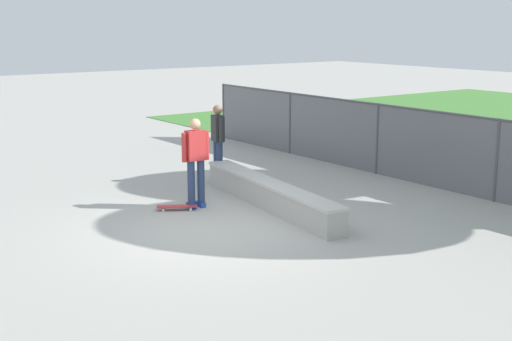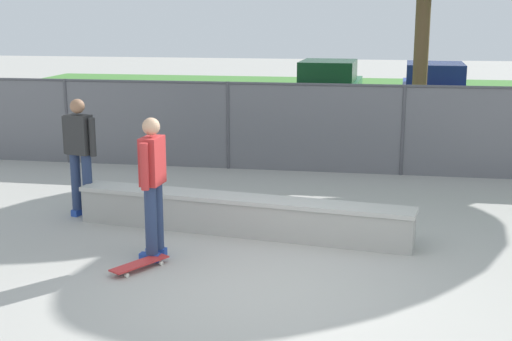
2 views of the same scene
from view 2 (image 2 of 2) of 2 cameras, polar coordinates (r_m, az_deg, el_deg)
The scene contains 9 objects.
ground_plane at distance 8.07m, azimuth 0.76°, elevation -9.53°, with size 80.00×80.00×0.00m, color #ADAAA3.
grass_strip at distance 23.89m, azimuth 6.96°, elevation 5.41°, with size 29.10×20.00×0.02m, color #478438.
concrete_ledge at distance 9.84m, azimuth -1.33°, elevation -3.67°, with size 4.92×1.17×0.54m.
skateboarder at distance 8.75m, azimuth -8.49°, elevation -0.94°, with size 0.29×0.60×1.82m.
skateboard at distance 8.66m, azimuth -9.55°, elevation -7.59°, with size 0.58×0.79×0.09m.
chainlink_fence at distance 13.58m, azimuth 4.77°, elevation 3.84°, with size 17.17×0.07×1.75m.
car_green at distance 21.44m, azimuth 5.97°, elevation 6.82°, with size 2.15×4.27×1.66m.
car_blue at distance 20.97m, azimuth 14.42°, elevation 6.35°, with size 2.15×4.27×1.66m.
bystander at distance 10.83m, azimuth -14.28°, elevation 1.47°, with size 0.58×0.35×1.82m.
Camera 2 is at (1.17, -7.37, 3.08)m, focal length 48.61 mm.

